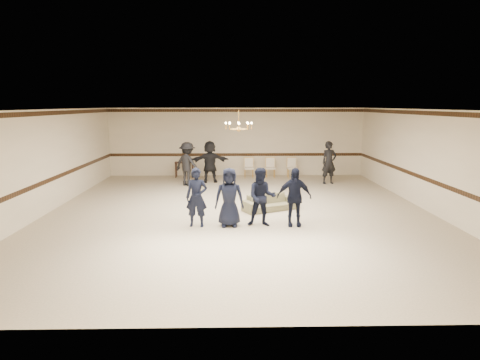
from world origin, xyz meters
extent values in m
cube|color=beige|center=(0.00, 0.00, 0.00)|extent=(12.00, 14.00, 0.01)
cube|color=#33251C|center=(0.00, 0.00, 3.20)|extent=(12.00, 14.00, 0.01)
cube|color=beige|center=(0.00, 7.00, 1.60)|extent=(12.00, 0.01, 3.20)
cube|color=beige|center=(0.00, -7.00, 1.60)|extent=(12.00, 0.01, 3.20)
cube|color=beige|center=(-6.00, 0.00, 1.60)|extent=(0.01, 14.00, 3.20)
cube|color=beige|center=(6.00, 0.00, 1.60)|extent=(0.01, 14.00, 3.20)
cube|color=#381F10|center=(0.00, 6.99, 1.00)|extent=(12.00, 0.02, 0.14)
cube|color=#381F10|center=(0.00, 6.99, 3.08)|extent=(12.00, 0.02, 0.14)
imported|color=black|center=(-1.21, -1.56, 0.82)|extent=(0.63, 0.44, 1.64)
imported|color=black|center=(-0.31, -1.56, 0.82)|extent=(0.81, 0.53, 1.64)
imported|color=black|center=(0.59, -1.56, 0.82)|extent=(0.84, 0.68, 1.64)
imported|color=black|center=(1.49, -1.56, 0.82)|extent=(0.97, 0.41, 1.64)
imported|color=#7D7853|center=(0.98, 0.22, 0.25)|extent=(1.86, 1.38, 0.51)
imported|color=black|center=(-2.08, 4.46, 0.91)|extent=(1.36, 1.21, 1.82)
imported|color=black|center=(-1.18, 5.16, 0.91)|extent=(1.75, 0.76, 1.82)
imported|color=black|center=(3.92, 4.76, 0.91)|extent=(0.75, 0.59, 1.82)
cube|color=black|center=(-2.43, 6.48, 0.37)|extent=(0.89, 0.42, 0.73)
camera|label=1|loc=(-0.25, -12.90, 3.34)|focal=31.45mm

